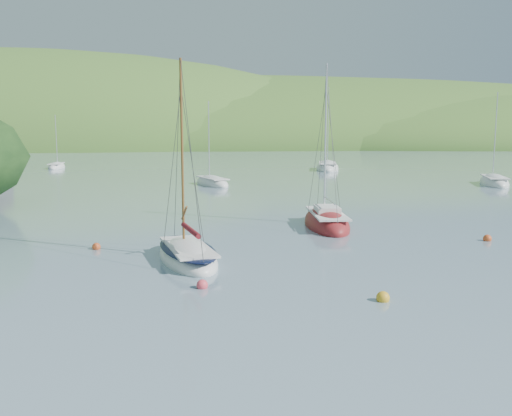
{
  "coord_description": "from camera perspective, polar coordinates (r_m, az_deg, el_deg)",
  "views": [
    {
      "loc": [
        -2.36,
        -20.27,
        6.37
      ],
      "look_at": [
        -0.17,
        8.0,
        2.21
      ],
      "focal_mm": 40.0,
      "sensor_mm": 36.0,
      "label": 1
    }
  ],
  "objects": [
    {
      "name": "distant_sloop_c",
      "position": [
        88.93,
        -19.31,
        3.88
      ],
      "size": [
        2.37,
        6.02,
        8.46
      ],
      "rotation": [
        0.0,
        0.0,
        0.05
      ],
      "color": "white",
      "rests_on": "ground"
    },
    {
      "name": "sloop_red",
      "position": [
        36.16,
        7.06,
        -1.52
      ],
      "size": [
        2.73,
        7.5,
        11.02
      ],
      "rotation": [
        0.0,
        0.0,
        -0.02
      ],
      "color": "maroon",
      "rests_on": "ground"
    },
    {
      "name": "shoreline_hills",
      "position": [
        192.94,
        -6.63,
        6.41
      ],
      "size": [
        690.0,
        135.0,
        56.0
      ],
      "color": "#3E6727",
      "rests_on": "ground"
    },
    {
      "name": "ground",
      "position": [
        21.38,
        2.14,
        -9.0
      ],
      "size": [
        700.0,
        700.0,
        0.0
      ],
      "primitive_type": "plane",
      "color": "slate",
      "rests_on": "ground"
    },
    {
      "name": "distant_sloop_b",
      "position": [
        81.6,
        7.16,
        3.95
      ],
      "size": [
        4.65,
        9.23,
        12.57
      ],
      "rotation": [
        0.0,
        0.0,
        -0.18
      ],
      "color": "white",
      "rests_on": "ground"
    },
    {
      "name": "distant_sloop_d",
      "position": [
        65.89,
        22.71,
        2.31
      ],
      "size": [
        4.55,
        7.89,
        10.64
      ],
      "rotation": [
        0.0,
        0.0,
        -0.27
      ],
      "color": "white",
      "rests_on": "ground"
    },
    {
      "name": "mooring_buoys",
      "position": [
        25.88,
        5.37,
        -5.67
      ],
      "size": [
        21.59,
        10.68,
        0.49
      ],
      "color": "gold",
      "rests_on": "ground"
    },
    {
      "name": "daysailer_white",
      "position": [
        27.17,
        -6.86,
        -4.78
      ],
      "size": [
        4.0,
        6.97,
        10.11
      ],
      "rotation": [
        0.0,
        0.0,
        0.26
      ],
      "color": "white",
      "rests_on": "ground"
    },
    {
      "name": "distant_sloop_a",
      "position": [
        60.66,
        -4.4,
        2.46
      ],
      "size": [
        4.69,
        7.11,
        9.59
      ],
      "rotation": [
        0.0,
        0.0,
        0.38
      ],
      "color": "white",
      "rests_on": "ground"
    }
  ]
}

